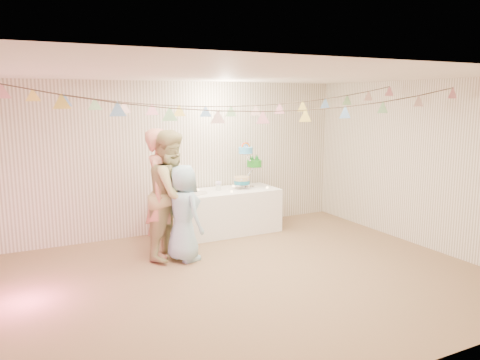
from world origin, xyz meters
name	(u,v)px	position (x,y,z in m)	size (l,w,h in m)	color
floor	(254,276)	(0.00, 0.00, 0.00)	(6.00, 6.00, 0.00)	brown
ceiling	(255,75)	(0.00, 0.00, 2.60)	(6.00, 6.00, 0.00)	white
back_wall	(186,157)	(0.00, 2.50, 1.30)	(6.00, 6.00, 0.00)	white
front_wall	(404,227)	(0.00, -2.50, 1.30)	(6.00, 6.00, 0.00)	white
right_wall	(423,164)	(3.00, 0.00, 1.30)	(5.00, 5.00, 0.00)	white
table	(221,212)	(0.46, 2.04, 0.38)	(2.00, 0.80, 0.75)	white
cake_stand	(248,167)	(1.01, 2.09, 1.13)	(0.67, 0.40, 0.75)	silver
cake_bottom	(242,184)	(0.86, 2.03, 0.84)	(0.31, 0.31, 0.15)	teal
cake_middle	(254,166)	(1.19, 2.18, 1.11)	(0.27, 0.27, 0.22)	#1D891E
cake_top_tier	(246,153)	(0.95, 2.06, 1.38)	(0.25, 0.25, 0.19)	#49AAE6
platter	(196,193)	(-0.01, 1.99, 0.76)	(0.37, 0.37, 0.02)	white
posy	(218,186)	(0.44, 2.09, 0.83)	(0.14, 0.14, 0.16)	white
person_adult_a	(162,193)	(-0.79, 1.38, 0.95)	(0.69, 0.45, 1.89)	tan
person_adult_b	(172,194)	(-0.68, 1.25, 0.94)	(0.91, 0.71, 1.87)	tan
person_child	(184,213)	(-0.59, 1.02, 0.70)	(0.68, 0.44, 1.40)	#96BFD5
bunting_back	(218,96)	(0.00, 1.10, 2.35)	(5.60, 1.10, 0.40)	pink
bunting_front	(263,98)	(0.00, -0.20, 2.32)	(5.60, 0.90, 0.36)	#72A5E5
tealight_0	(180,196)	(-0.34, 1.89, 0.77)	(0.04, 0.04, 0.03)	#FFD88C
tealight_1	(198,190)	(0.11, 2.22, 0.77)	(0.04, 0.04, 0.03)	#FFD88C
tealight_2	(232,191)	(0.56, 1.82, 0.77)	(0.04, 0.04, 0.03)	#FFD88C
tealight_3	(233,186)	(0.81, 2.26, 0.77)	(0.04, 0.04, 0.03)	#FFD88C
tealight_4	(267,187)	(1.28, 1.86, 0.77)	(0.04, 0.04, 0.03)	#FFD88C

